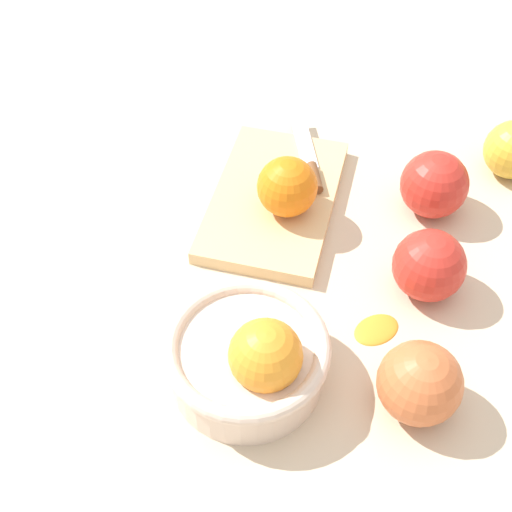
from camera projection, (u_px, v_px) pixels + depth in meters
The scene contains 9 objects.
ground_plane at pixel (351, 270), 0.80m from camera, with size 2.40×2.40×0.00m, color beige.
bowl at pixel (249, 358), 0.67m from camera, with size 0.16×0.16×0.10m.
cutting_board at pixel (274, 200), 0.86m from camera, with size 0.23×0.14×0.02m, color #DBB77F.
orange_on_board at pixel (287, 187), 0.81m from camera, with size 0.07×0.07×0.07m, color orange.
knife at pixel (310, 161), 0.88m from camera, with size 0.16×0.04×0.01m.
apple_front_left at pixel (420, 383), 0.65m from camera, with size 0.08×0.08×0.08m, color #CC6638.
apple_front_right at pixel (434, 184), 0.83m from camera, with size 0.08×0.08×0.08m, color red.
apple_front_center at pixel (429, 265), 0.75m from camera, with size 0.08×0.08×0.08m, color red.
citrus_peel at pixel (377, 328), 0.74m from camera, with size 0.05×0.04×0.01m, color orange.
Camera 1 is at (-0.51, 0.08, 0.61)m, focal length 49.32 mm.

